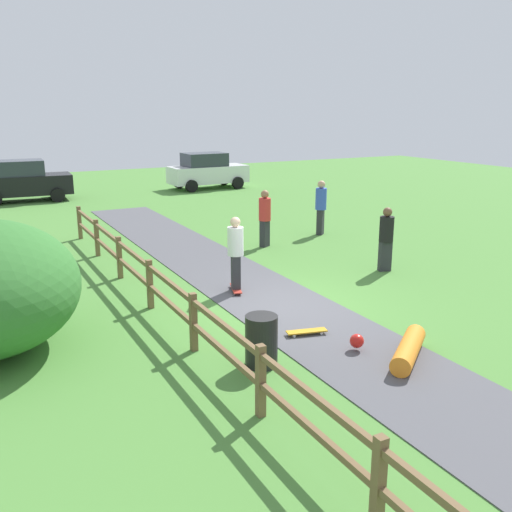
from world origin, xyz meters
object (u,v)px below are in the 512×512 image
skateboard_loose (307,331)px  bystander_red (265,216)px  parked_car_black (23,181)px  skater_riding (236,250)px  bystander_blue (321,205)px  trash_bin (261,341)px  parked_car_white (207,171)px  skater_fallen (404,349)px  bystander_black (386,236)px

skateboard_loose → bystander_red: bystander_red is taller
parked_car_black → bystander_red: bearing=-66.5°
skater_riding → bystander_blue: size_ratio=0.97×
trash_bin → parked_car_white: (7.78, 20.65, 0.51)m
skater_fallen → parked_car_white: size_ratio=0.35×
skater_fallen → parked_car_black: 21.98m
bystander_red → bystander_blue: bystander_blue is taller
bystander_blue → parked_car_white: size_ratio=0.44×
bystander_red → bystander_blue: size_ratio=0.96×
skater_fallen → parked_car_black: parked_car_black is taller
trash_bin → skater_riding: size_ratio=0.50×
trash_bin → skateboard_loose: (1.40, 0.73, -0.36)m
parked_car_black → trash_bin: bearing=-85.7°
skater_riding → bystander_blue: 6.94m
trash_bin → bystander_black: 6.77m
bystander_black → bystander_red: size_ratio=0.96×
trash_bin → parked_car_white: bearing=69.3°
skateboard_loose → parked_car_white: (6.38, 19.91, 0.87)m
bystander_blue → parked_car_black: size_ratio=0.44×
trash_bin → bystander_red: bystander_red is taller
skater_fallen → bystander_black: bystander_black is taller
skater_fallen → parked_car_black: size_ratio=0.35×
skater_fallen → bystander_blue: 10.20m
skater_riding → parked_car_black: size_ratio=0.42×
bystander_blue → parked_car_black: parked_car_black is taller
skater_fallen → skateboard_loose: skater_fallen is taller
trash_bin → parked_car_black: size_ratio=0.21×
skater_fallen → skateboard_loose: size_ratio=1.81×
skater_riding → parked_car_white: size_ratio=0.43×
skateboard_loose → bystander_black: bystander_black is taller
bystander_black → skateboard_loose: bearing=-146.7°
skater_riding → parked_car_black: (-2.90, 16.84, -0.07)m
bystander_black → skater_fallen: bearing=-126.7°
skater_fallen → bystander_black: bearing=53.3°
trash_bin → skateboard_loose: 1.62m
skateboard_loose → bystander_blue: (5.34, 7.45, 0.96)m
parked_car_black → parked_car_white: 9.33m
bystander_black → parked_car_white: parked_car_white is taller
trash_bin → bystander_red: 8.62m
skater_fallen → skateboard_loose: bearing=118.6°
skater_riding → bystander_black: skater_riding is taller
bystander_blue → parked_car_white: (1.05, 12.46, -0.09)m
parked_car_white → bystander_black: bearing=-96.9°
skater_riding → skateboard_loose: size_ratio=2.20×
parked_car_black → bystander_blue: bearing=-56.4°
parked_car_white → skater_riding: bearing=-110.9°
bystander_red → parked_car_white: size_ratio=0.43×
skateboard_loose → bystander_black: (4.33, 2.84, 0.87)m
skater_fallen → parked_car_black: (-3.88, 21.62, 0.76)m
skateboard_loose → parked_car_white: 20.93m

